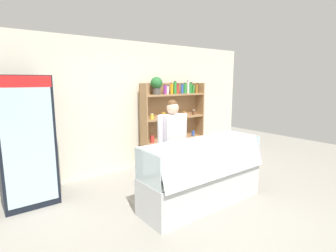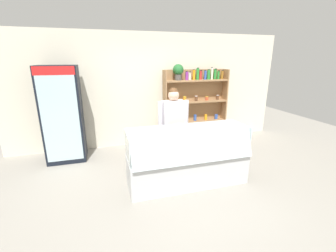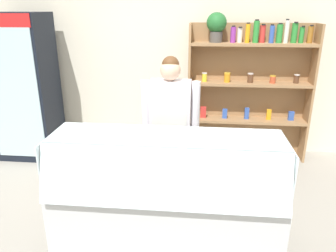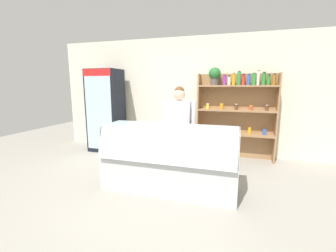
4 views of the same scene
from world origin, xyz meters
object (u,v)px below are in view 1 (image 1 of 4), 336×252
object	(u,v)px
shop_clerk	(173,138)
drinks_fridge	(25,142)
deli_display_case	(202,184)
shelving_unit	(171,115)

from	to	relation	value
shop_clerk	drinks_fridge	bearing A→B (deg)	155.54
drinks_fridge	deli_display_case	distance (m)	2.77
shelving_unit	shop_clerk	bearing A→B (deg)	-127.08
deli_display_case	shop_clerk	distance (m)	0.94
deli_display_case	shelving_unit	bearing A→B (deg)	65.03
drinks_fridge	shelving_unit	size ratio (longest dim) A/B	1.00
drinks_fridge	deli_display_case	size ratio (longest dim) A/B	0.98
deli_display_case	shop_clerk	bearing A→B (deg)	91.91
shelving_unit	deli_display_case	bearing A→B (deg)	-114.97
shop_clerk	shelving_unit	bearing A→B (deg)	52.92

